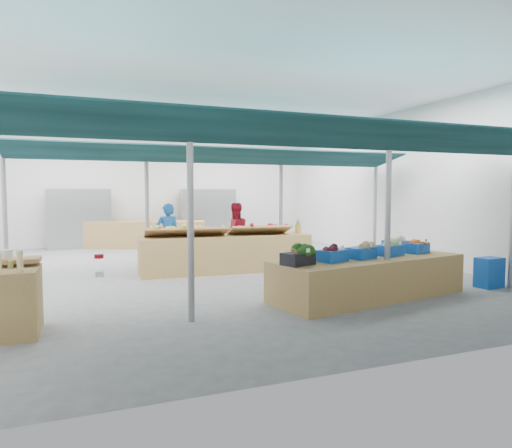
# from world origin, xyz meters

# --- Properties ---
(floor) EXTENTS (13.00, 13.00, 0.00)m
(floor) POSITION_xyz_m (0.00, 0.00, 0.00)
(floor) COLOR slate
(floor) RESTS_ON ground
(hall) EXTENTS (13.00, 13.00, 13.00)m
(hall) POSITION_xyz_m (0.00, 1.44, 2.65)
(hall) COLOR silver
(hall) RESTS_ON ground
(pole_grid) EXTENTS (10.00, 4.60, 3.00)m
(pole_grid) POSITION_xyz_m (0.75, -1.75, 1.81)
(pole_grid) COLOR gray
(pole_grid) RESTS_ON floor
(awnings) EXTENTS (9.50, 7.08, 0.30)m
(awnings) POSITION_xyz_m (0.75, -1.75, 2.78)
(awnings) COLOR black
(awnings) RESTS_ON pole_grid
(back_shelving_left) EXTENTS (2.00, 0.50, 2.00)m
(back_shelving_left) POSITION_xyz_m (-2.50, 6.00, 1.00)
(back_shelving_left) COLOR #B23F33
(back_shelving_left) RESTS_ON floor
(back_shelving_right) EXTENTS (2.00, 0.50, 2.00)m
(back_shelving_right) POSITION_xyz_m (2.00, 6.00, 1.00)
(back_shelving_right) COLOR #B23F33
(back_shelving_right) RESTS_ON floor
(veg_counter) EXTENTS (3.91, 1.89, 0.73)m
(veg_counter) POSITION_xyz_m (2.38, -3.65, 0.36)
(veg_counter) COLOR olive
(veg_counter) RESTS_ON floor
(fruit_counter) EXTENTS (4.12, 1.15, 0.87)m
(fruit_counter) POSITION_xyz_m (0.77, -0.11, 0.44)
(fruit_counter) COLOR olive
(fruit_counter) RESTS_ON floor
(far_counter) EXTENTS (5.13, 2.69, 0.92)m
(far_counter) POSITION_xyz_m (-0.85, 5.70, 0.46)
(far_counter) COLOR olive
(far_counter) RESTS_ON floor
(crate_stack) EXTENTS (0.53, 0.39, 0.60)m
(crate_stack) POSITION_xyz_m (5.14, -3.81, 0.30)
(crate_stack) COLOR #0F48A9
(crate_stack) RESTS_ON floor
(vendor_left) EXTENTS (0.61, 0.42, 1.63)m
(vendor_left) POSITION_xyz_m (-0.43, 0.99, 0.82)
(vendor_left) COLOR #164D92
(vendor_left) RESTS_ON floor
(vendor_right) EXTENTS (0.82, 0.65, 1.63)m
(vendor_right) POSITION_xyz_m (1.37, 0.99, 0.82)
(vendor_right) COLOR maroon
(vendor_right) RESTS_ON floor
(crate_broccoli) EXTENTS (0.59, 0.50, 0.35)m
(crate_broccoli) POSITION_xyz_m (0.79, -3.93, 0.89)
(crate_broccoli) COLOR black
(crate_broccoli) RESTS_ON veg_counter
(crate_beets) EXTENTS (0.59, 0.50, 0.29)m
(crate_beets) POSITION_xyz_m (1.51, -3.80, 0.86)
(crate_beets) COLOR #0F48A9
(crate_beets) RESTS_ON veg_counter
(crate_celeriac) EXTENTS (0.59, 0.50, 0.31)m
(crate_celeriac) POSITION_xyz_m (2.17, -3.69, 0.87)
(crate_celeriac) COLOR #0F48A9
(crate_celeriac) RESTS_ON veg_counter
(crate_cabbage) EXTENTS (0.59, 0.50, 0.35)m
(crate_cabbage) POSITION_xyz_m (2.89, -3.56, 0.89)
(crate_cabbage) COLOR #0F48A9
(crate_cabbage) RESTS_ON veg_counter
(crate_carrots) EXTENTS (0.59, 0.50, 0.29)m
(crate_carrots) POSITION_xyz_m (3.61, -3.43, 0.84)
(crate_carrots) COLOR #0F48A9
(crate_carrots) RESTS_ON veg_counter
(sparrow) EXTENTS (0.12, 0.09, 0.11)m
(sparrow) POSITION_xyz_m (0.65, -4.09, 0.98)
(sparrow) COLOR brown
(sparrow) RESTS_ON crate_broccoli
(pole_ribbon) EXTENTS (0.12, 0.12, 0.28)m
(pole_ribbon) POSITION_xyz_m (-2.30, -4.48, 1.08)
(pole_ribbon) COLOR #B10B15
(pole_ribbon) RESTS_ON pole_grid
(apple_heap_yellow) EXTENTS (1.95, 0.87, 0.27)m
(apple_heap_yellow) POSITION_xyz_m (-0.20, -0.17, 1.04)
(apple_heap_yellow) COLOR #997247
(apple_heap_yellow) RESTS_ON fruit_counter
(apple_heap_red) EXTENTS (1.56, 0.83, 0.27)m
(apple_heap_red) POSITION_xyz_m (1.59, -0.25, 1.04)
(apple_heap_red) COLOR #997247
(apple_heap_red) RESTS_ON fruit_counter
(pineapple) EXTENTS (0.14, 0.14, 0.39)m
(pineapple) POSITION_xyz_m (2.61, -0.29, 1.06)
(pineapple) COLOR #8C6019
(pineapple) RESTS_ON fruit_counter
(crate_extra) EXTENTS (0.51, 0.41, 0.32)m
(crate_extra) POSITION_xyz_m (3.53, -2.97, 0.88)
(crate_extra) COLOR #0F48A9
(crate_extra) RESTS_ON veg_counter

